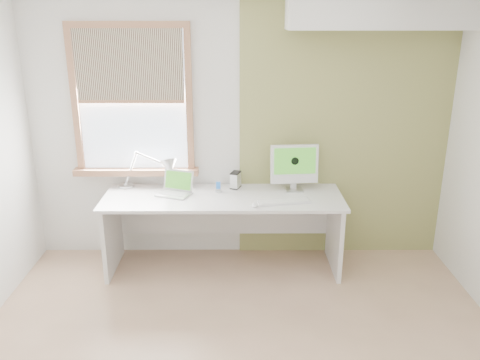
{
  "coord_description": "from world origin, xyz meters",
  "views": [
    {
      "loc": [
        -0.02,
        -2.88,
        2.33
      ],
      "look_at": [
        0.0,
        1.05,
        1.0
      ],
      "focal_mm": 37.08,
      "sensor_mm": 36.0,
      "label": 1
    }
  ],
  "objects_px": {
    "desk": "(223,213)",
    "laptop": "(176,188)",
    "desk_lamp": "(161,169)",
    "imac": "(294,165)",
    "external_drive": "(236,180)"
  },
  "relations": [
    {
      "from": "external_drive",
      "to": "imac",
      "type": "height_order",
      "value": "imac"
    },
    {
      "from": "desk",
      "to": "desk_lamp",
      "type": "bearing_deg",
      "value": 164.25
    },
    {
      "from": "laptop",
      "to": "external_drive",
      "type": "distance_m",
      "value": 0.58
    },
    {
      "from": "desk",
      "to": "laptop",
      "type": "distance_m",
      "value": 0.51
    },
    {
      "from": "external_drive",
      "to": "imac",
      "type": "relative_size",
      "value": 0.35
    },
    {
      "from": "desk",
      "to": "external_drive",
      "type": "xyz_separation_m",
      "value": [
        0.12,
        0.17,
        0.27
      ]
    },
    {
      "from": "desk",
      "to": "external_drive",
      "type": "distance_m",
      "value": 0.34
    },
    {
      "from": "laptop",
      "to": "imac",
      "type": "distance_m",
      "value": 1.13
    },
    {
      "from": "external_drive",
      "to": "imac",
      "type": "xyz_separation_m",
      "value": [
        0.55,
        -0.06,
        0.17
      ]
    },
    {
      "from": "laptop",
      "to": "external_drive",
      "type": "xyz_separation_m",
      "value": [
        0.56,
        0.16,
        0.03
      ]
    },
    {
      "from": "desk_lamp",
      "to": "imac",
      "type": "distance_m",
      "value": 1.26
    },
    {
      "from": "laptop",
      "to": "external_drive",
      "type": "bearing_deg",
      "value": 15.68
    },
    {
      "from": "desk",
      "to": "external_drive",
      "type": "height_order",
      "value": "external_drive"
    },
    {
      "from": "desk",
      "to": "laptop",
      "type": "bearing_deg",
      "value": 178.03
    },
    {
      "from": "desk",
      "to": "laptop",
      "type": "height_order",
      "value": "laptop"
    }
  ]
}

